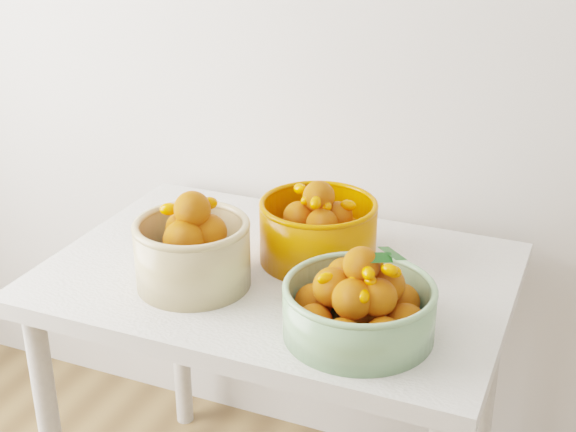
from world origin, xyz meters
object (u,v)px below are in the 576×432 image
object	(u,v)px
table	(278,307)
bowl_green	(359,305)
bowl_cream	(192,251)
bowl_orange	(318,229)

from	to	relation	value
table	bowl_green	bearing A→B (deg)	-36.54
bowl_green	bowl_cream	bearing A→B (deg)	172.10
bowl_cream	bowl_green	world-z (taller)	bowl_cream
bowl_green	bowl_orange	xyz separation A→B (m)	(-0.18, 0.26, 0.01)
table	bowl_cream	world-z (taller)	bowl_cream
bowl_cream	bowl_green	size ratio (longest dim) A/B	0.69
bowl_orange	bowl_green	bearing A→B (deg)	-55.24
table	bowl_cream	xyz separation A→B (m)	(-0.14, -0.13, 0.18)
bowl_orange	table	bearing A→B (deg)	-127.63
table	bowl_orange	xyz separation A→B (m)	(0.06, 0.08, 0.17)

